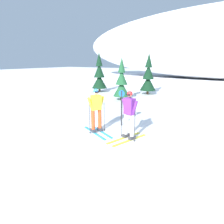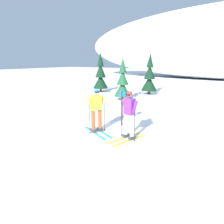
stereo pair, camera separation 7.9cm
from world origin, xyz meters
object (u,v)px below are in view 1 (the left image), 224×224
(skier_yellow_jacket, at_px, (96,110))
(skier_purple_jacket, at_px, (129,115))
(pine_tree_far_left, at_px, (99,76))
(pine_tree_center_right, at_px, (148,77))
(pine_tree_center_left, at_px, (122,83))
(trail_marker_post, at_px, (122,106))

(skier_yellow_jacket, relative_size, skier_purple_jacket, 0.99)
(pine_tree_far_left, bearing_deg, pine_tree_center_right, 14.45)
(pine_tree_center_left, bearing_deg, pine_tree_center_right, 80.74)
(skier_yellow_jacket, relative_size, trail_marker_post, 1.12)
(skier_purple_jacket, height_order, pine_tree_center_left, pine_tree_center_left)
(pine_tree_far_left, height_order, pine_tree_center_right, pine_tree_far_left)
(pine_tree_far_left, distance_m, pine_tree_center_left, 4.47)
(pine_tree_center_right, distance_m, trail_marker_post, 9.11)
(skier_yellow_jacket, height_order, trail_marker_post, skier_yellow_jacket)
(trail_marker_post, bearing_deg, pine_tree_center_right, 105.66)
(skier_purple_jacket, height_order, pine_tree_center_right, pine_tree_center_right)
(pine_tree_far_left, xyz_separation_m, pine_tree_center_left, (3.76, -2.42, -0.21))
(pine_tree_center_right, bearing_deg, skier_purple_jacket, -70.70)
(skier_yellow_jacket, bearing_deg, pine_tree_center_left, 111.77)
(skier_yellow_jacket, bearing_deg, pine_tree_center_right, 101.42)
(trail_marker_post, bearing_deg, skier_purple_jacket, -50.24)
(skier_purple_jacket, xyz_separation_m, pine_tree_center_left, (-4.09, 6.49, 0.34))
(pine_tree_center_left, distance_m, pine_tree_center_right, 3.58)
(pine_tree_center_left, bearing_deg, skier_yellow_jacket, -68.23)
(skier_yellow_jacket, bearing_deg, pine_tree_far_left, 125.44)
(skier_yellow_jacket, bearing_deg, skier_purple_jacket, 1.78)
(skier_purple_jacket, bearing_deg, pine_tree_center_left, 122.21)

